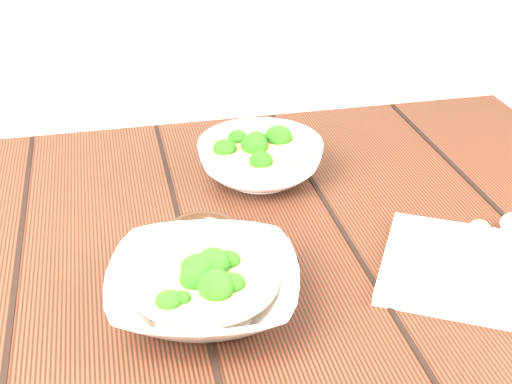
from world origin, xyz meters
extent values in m
cube|color=black|center=(0.00, 0.00, 0.73)|extent=(1.20, 0.80, 0.04)
cube|color=black|center=(0.54, 0.34, 0.35)|extent=(0.07, 0.07, 0.71)
imported|color=white|center=(-0.02, -0.10, 0.78)|extent=(0.24, 0.24, 0.05)
cylinder|color=#A47549|center=(-0.02, -0.10, 0.79)|extent=(0.16, 0.16, 0.00)
ellipsoid|color=#27751A|center=(0.00, -0.09, 0.80)|extent=(0.03, 0.03, 0.03)
ellipsoid|color=#27751A|center=(-0.02, -0.06, 0.80)|extent=(0.03, 0.03, 0.03)
ellipsoid|color=#27751A|center=(-0.06, -0.08, 0.80)|extent=(0.03, 0.03, 0.03)
ellipsoid|color=#27751A|center=(-0.03, -0.11, 0.80)|extent=(0.03, 0.03, 0.03)
ellipsoid|color=#27751A|center=(0.01, -0.13, 0.80)|extent=(0.03, 0.03, 0.03)
imported|color=white|center=(0.11, 0.18, 0.78)|extent=(0.20, 0.20, 0.06)
cylinder|color=#A47549|center=(0.11, 0.18, 0.80)|extent=(0.14, 0.14, 0.00)
ellipsoid|color=#27751A|center=(0.13, 0.19, 0.80)|extent=(0.03, 0.03, 0.02)
ellipsoid|color=#27751A|center=(0.12, 0.21, 0.80)|extent=(0.03, 0.03, 0.02)
ellipsoid|color=#27751A|center=(0.09, 0.22, 0.80)|extent=(0.03, 0.03, 0.02)
ellipsoid|color=#27751A|center=(0.09, 0.18, 0.80)|extent=(0.03, 0.03, 0.02)
ellipsoid|color=#27751A|center=(0.09, 0.16, 0.80)|extent=(0.03, 0.03, 0.02)
ellipsoid|color=#27751A|center=(0.11, 0.14, 0.80)|extent=(0.03, 0.03, 0.02)
ellipsoid|color=#27751A|center=(0.13, 0.17, 0.80)|extent=(0.03, 0.03, 0.02)
torus|color=black|center=(0.00, 0.02, 0.76)|extent=(0.12, 0.12, 0.03)
cube|color=#C1B3A1|center=(0.31, -0.11, 0.76)|extent=(0.29, 0.27, 0.01)
cylinder|color=beige|center=(0.29, -0.11, 0.77)|extent=(0.08, 0.13, 0.01)
ellipsoid|color=beige|center=(0.34, -0.04, 0.77)|extent=(0.05, 0.06, 0.01)
cylinder|color=beige|center=(0.33, -0.10, 0.77)|extent=(0.10, 0.11, 0.01)
ellipsoid|color=beige|center=(0.39, -0.03, 0.77)|extent=(0.06, 0.06, 0.01)
camera|label=1|loc=(-0.09, -0.70, 1.24)|focal=50.00mm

